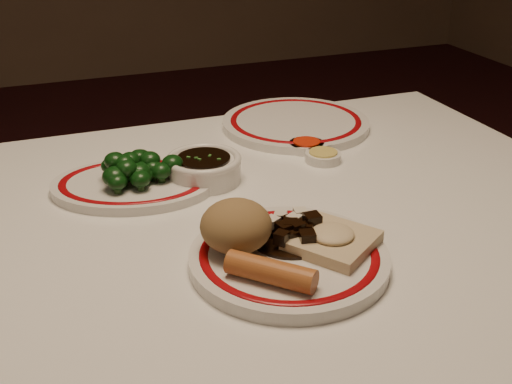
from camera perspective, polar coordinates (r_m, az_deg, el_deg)
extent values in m
cube|color=white|center=(0.95, -1.43, -3.67)|extent=(1.20, 0.90, 0.04)
cylinder|color=black|center=(1.65, 12.04, -5.28)|extent=(0.06, 0.06, 0.71)
cylinder|color=silver|center=(0.83, 2.94, -5.95)|extent=(0.28, 0.28, 0.02)
torus|color=maroon|center=(0.83, 2.96, -5.42)|extent=(0.25, 0.25, 0.00)
ellipsoid|color=olive|center=(0.82, -1.78, -3.03)|extent=(0.09, 0.09, 0.07)
cylinder|color=#B4632C|center=(0.76, 1.32, -7.09)|extent=(0.10, 0.10, 0.03)
cube|color=#CBB78F|center=(0.84, 6.78, -4.36)|extent=(0.14, 0.14, 0.02)
ellipsoid|color=#CBB78F|center=(0.84, 6.82, -3.70)|extent=(0.06, 0.06, 0.02)
cylinder|color=black|center=(0.86, 3.09, -4.13)|extent=(0.10, 0.10, 0.00)
cube|color=black|center=(0.84, 4.66, -4.58)|extent=(0.02, 0.02, 0.01)
cube|color=black|center=(0.86, 3.16, -3.17)|extent=(0.03, 0.03, 0.02)
cube|color=black|center=(0.86, 1.48, -3.09)|extent=(0.02, 0.02, 0.01)
cube|color=black|center=(0.85, 2.74, -3.60)|extent=(0.02, 0.02, 0.02)
cube|color=black|center=(0.84, 3.65, -3.26)|extent=(0.02, 0.02, 0.02)
cube|color=black|center=(0.86, 2.97, -2.64)|extent=(0.02, 0.02, 0.02)
cube|color=black|center=(0.82, 2.28, -4.10)|extent=(0.02, 0.02, 0.02)
cube|color=black|center=(0.84, 2.58, -3.40)|extent=(0.02, 0.02, 0.02)
cube|color=black|center=(0.85, 4.61, -3.29)|extent=(0.02, 0.02, 0.02)
cube|color=black|center=(0.86, 5.01, -2.61)|extent=(0.02, 0.02, 0.02)
cube|color=black|center=(0.85, 3.10, -3.13)|extent=(0.02, 0.02, 0.02)
cube|color=black|center=(0.86, 4.25, -3.14)|extent=(0.02, 0.02, 0.01)
cube|color=black|center=(0.82, 4.59, -4.15)|extent=(0.02, 0.02, 0.02)
cube|color=black|center=(0.85, 3.58, -3.09)|extent=(0.02, 0.02, 0.02)
cube|color=black|center=(0.84, 2.92, -4.08)|extent=(0.02, 0.02, 0.02)
cube|color=black|center=(0.88, 4.90, -2.73)|extent=(0.02, 0.02, 0.02)
cube|color=black|center=(0.84, 2.90, -3.95)|extent=(0.02, 0.02, 0.02)
cube|color=beige|center=(0.86, 3.43, -2.44)|extent=(0.02, 0.02, 0.01)
cube|color=beige|center=(0.86, 4.74, -2.92)|extent=(0.02, 0.02, 0.01)
cube|color=beige|center=(0.88, 2.18, -2.19)|extent=(0.02, 0.02, 0.01)
cube|color=beige|center=(0.85, 1.44, -2.66)|extent=(0.02, 0.02, 0.01)
cube|color=beige|center=(0.87, 3.96, -1.90)|extent=(0.02, 0.02, 0.01)
torus|color=maroon|center=(1.04, -10.87, 0.98)|extent=(0.28, 0.28, 0.00)
cylinder|color=#23471C|center=(1.03, -11.70, 0.76)|extent=(0.01, 0.01, 0.01)
ellipsoid|color=#0C330E|center=(1.02, -11.77, 1.49)|extent=(0.03, 0.03, 0.03)
cylinder|color=#23471C|center=(1.07, -10.20, 2.01)|extent=(0.01, 0.01, 0.01)
ellipsoid|color=#0C330E|center=(1.06, -10.28, 2.92)|extent=(0.04, 0.04, 0.03)
cylinder|color=#23471C|center=(1.05, -12.76, 1.47)|extent=(0.01, 0.01, 0.02)
ellipsoid|color=#0C330E|center=(1.05, -12.84, 2.29)|extent=(0.03, 0.03, 0.02)
cylinder|color=#23471C|center=(1.06, -10.26, 1.65)|extent=(0.01, 0.01, 0.01)
ellipsoid|color=#0C330E|center=(1.05, -10.32, 2.38)|extent=(0.03, 0.03, 0.03)
cylinder|color=#23471C|center=(1.01, -10.17, 0.41)|extent=(0.01, 0.01, 0.01)
ellipsoid|color=#0C330E|center=(1.00, -10.24, 1.14)|extent=(0.03, 0.03, 0.03)
cylinder|color=#23471C|center=(1.02, -10.32, 0.69)|extent=(0.01, 0.01, 0.01)
ellipsoid|color=#0C330E|center=(1.01, -10.39, 1.46)|extent=(0.03, 0.03, 0.03)
cylinder|color=#23471C|center=(1.02, -12.36, 0.48)|extent=(0.01, 0.01, 0.01)
ellipsoid|color=#0C330E|center=(1.01, -12.45, 1.36)|extent=(0.04, 0.04, 0.03)
cylinder|color=#23471C|center=(1.03, -10.28, 0.91)|extent=(0.01, 0.01, 0.01)
ellipsoid|color=#0C330E|center=(1.02, -10.35, 1.75)|extent=(0.04, 0.04, 0.03)
cylinder|color=#23471C|center=(1.03, -9.84, 0.88)|extent=(0.01, 0.01, 0.01)
ellipsoid|color=#0C330E|center=(1.02, -9.90, 1.52)|extent=(0.03, 0.03, 0.02)
cylinder|color=#23471C|center=(1.03, -8.37, 1.14)|extent=(0.01, 0.01, 0.01)
ellipsoid|color=#0C330E|center=(1.02, -8.43, 1.88)|extent=(0.03, 0.03, 0.03)
cylinder|color=#23471C|center=(1.04, -7.39, 1.64)|extent=(0.01, 0.01, 0.02)
ellipsoid|color=#0C330E|center=(1.03, -7.44, 2.55)|extent=(0.03, 0.03, 0.03)
cylinder|color=#23471C|center=(1.01, -12.18, 0.17)|extent=(0.01, 0.01, 0.01)
ellipsoid|color=#0C330E|center=(1.00, -12.25, 0.89)|extent=(0.03, 0.03, 0.02)
cylinder|color=#23471C|center=(1.03, -10.25, 1.18)|extent=(0.01, 0.01, 0.01)
ellipsoid|color=#0C330E|center=(1.03, -10.32, 2.00)|extent=(0.03, 0.03, 0.02)
cylinder|color=#23471C|center=(1.04, -11.87, 1.15)|extent=(0.01, 0.01, 0.01)
ellipsoid|color=#0C330E|center=(1.03, -11.95, 1.97)|extent=(0.04, 0.04, 0.03)
cylinder|color=#23471C|center=(1.04, -12.18, 1.09)|extent=(0.01, 0.01, 0.01)
ellipsoid|color=#0C330E|center=(1.04, -12.24, 1.73)|extent=(0.03, 0.03, 0.02)
cylinder|color=#23471C|center=(1.05, -10.12, 1.63)|extent=(0.01, 0.01, 0.01)
ellipsoid|color=#0C330E|center=(1.05, -10.18, 2.33)|extent=(0.03, 0.03, 0.02)
cylinder|color=#23471C|center=(1.04, -9.12, 1.39)|extent=(0.01, 0.01, 0.01)
ellipsoid|color=#0C330E|center=(1.03, -9.18, 2.18)|extent=(0.03, 0.03, 0.02)
ellipsoid|color=#0C330E|center=(1.02, -11.62, 2.58)|extent=(0.03, 0.03, 0.03)
ellipsoid|color=#0C330E|center=(1.03, -11.15, 2.79)|extent=(0.03, 0.03, 0.03)
ellipsoid|color=#0C330E|center=(1.04, -9.40, 2.83)|extent=(0.03, 0.03, 0.03)
ellipsoid|color=#0C330E|center=(1.04, -11.97, 2.55)|extent=(0.03, 0.03, 0.02)
ellipsoid|color=#0C330E|center=(1.03, -11.07, 2.86)|extent=(0.03, 0.03, 0.02)
ellipsoid|color=#0C330E|center=(1.03, -11.50, 2.71)|extent=(0.02, 0.02, 0.02)
ellipsoid|color=#0C330E|center=(1.04, -10.35, 3.12)|extent=(0.02, 0.02, 0.02)
ellipsoid|color=#0C330E|center=(1.03, -12.43, 2.72)|extent=(0.03, 0.03, 0.03)
ellipsoid|color=#0C330E|center=(1.01, -11.44, 2.09)|extent=(0.03, 0.03, 0.03)
cylinder|color=silver|center=(1.06, -4.65, 1.96)|extent=(0.12, 0.12, 0.04)
cylinder|color=black|center=(1.05, -4.69, 3.01)|extent=(0.09, 0.09, 0.00)
cylinder|color=silver|center=(1.18, 4.50, 4.05)|extent=(0.06, 0.06, 0.02)
cylinder|color=red|center=(1.18, 4.52, 4.48)|extent=(0.05, 0.05, 0.00)
cylinder|color=silver|center=(1.14, 5.98, 3.11)|extent=(0.06, 0.06, 0.02)
cylinder|color=#D5BF57|center=(1.13, 6.00, 3.55)|extent=(0.05, 0.05, 0.00)
cylinder|color=silver|center=(1.29, 3.54, 6.09)|extent=(0.38, 0.38, 0.02)
torus|color=maroon|center=(1.29, 3.55, 6.42)|extent=(0.33, 0.33, 0.00)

